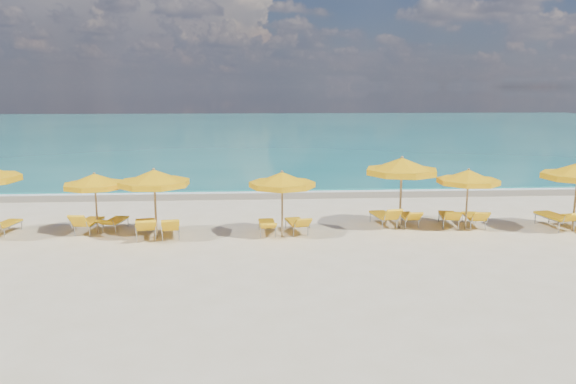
{
  "coord_description": "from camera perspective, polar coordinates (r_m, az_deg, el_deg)",
  "views": [
    {
      "loc": [
        -1.32,
        -18.76,
        5.01
      ],
      "look_at": [
        0.0,
        1.5,
        1.2
      ],
      "focal_mm": 35.0,
      "sensor_mm": 36.0,
      "label": 1
    }
  ],
  "objects": [
    {
      "name": "whitecap_near",
      "position": [
        36.41,
        -11.09,
        2.52
      ],
      "size": [
        14.0,
        0.36,
        0.05
      ],
      "primitive_type": "cube",
      "color": "white",
      "rests_on": "ground"
    },
    {
      "name": "wet_sand_band",
      "position": [
        26.67,
        -0.83,
        -0.2
      ],
      "size": [
        120.0,
        2.6,
        0.01
      ],
      "primitive_type": "cube",
      "color": "tan",
      "rests_on": "ground"
    },
    {
      "name": "lounger_2_right",
      "position": [
        20.91,
        -17.16,
        -3.18
      ],
      "size": [
        0.84,
        1.72,
        0.61
      ],
      "rotation": [
        0.0,
        0.0,
        -0.2
      ],
      "color": "#A5A8AD",
      "rests_on": "ground"
    },
    {
      "name": "lounger_5_right",
      "position": [
        21.11,
        12.07,
        -2.79
      ],
      "size": [
        0.59,
        1.64,
        0.71
      ],
      "rotation": [
        0.0,
        0.0,
        0.03
      ],
      "color": "#A5A8AD",
      "rests_on": "ground"
    },
    {
      "name": "lounger_6_left",
      "position": [
        21.39,
        16.01,
        -2.74
      ],
      "size": [
        0.91,
        1.86,
        0.77
      ],
      "rotation": [
        0.0,
        0.0,
        -0.19
      ],
      "color": "#A5A8AD",
      "rests_on": "ground"
    },
    {
      "name": "lounger_5_left",
      "position": [
        20.86,
        9.69,
        -2.78
      ],
      "size": [
        0.87,
        1.87,
        0.85
      ],
      "rotation": [
        0.0,
        0.0,
        0.15
      ],
      "color": "#A5A8AD",
      "rests_on": "ground"
    },
    {
      "name": "ground_plane",
      "position": [
        19.46,
        0.29,
        -4.29
      ],
      "size": [
        120.0,
        120.0,
        0.0
      ],
      "primitive_type": "plane",
      "color": "beige"
    },
    {
      "name": "lounger_4_left",
      "position": [
        19.48,
        -2.14,
        -3.67
      ],
      "size": [
        0.61,
        1.74,
        0.64
      ],
      "rotation": [
        0.0,
        0.0,
        0.03
      ],
      "color": "#A5A8AD",
      "rests_on": "ground"
    },
    {
      "name": "whitecap_far",
      "position": [
        44.05,
        8.53,
        3.98
      ],
      "size": [
        18.0,
        0.3,
        0.05
      ],
      "primitive_type": "cube",
      "color": "white",
      "rests_on": "ground"
    },
    {
      "name": "lounger_4_right",
      "position": [
        19.63,
        0.9,
        -3.53
      ],
      "size": [
        0.86,
        1.77,
        0.74
      ],
      "rotation": [
        0.0,
        0.0,
        0.19
      ],
      "color": "#A5A8AD",
      "rests_on": "ground"
    },
    {
      "name": "umbrella_6",
      "position": [
        20.69,
        17.85,
        1.43
      ],
      "size": [
        2.83,
        2.83,
        2.21
      ],
      "rotation": [
        0.0,
        0.0,
        0.37
      ],
      "color": "#9F804F",
      "rests_on": "ground"
    },
    {
      "name": "lounger_3_left",
      "position": [
        19.63,
        -14.27,
        -3.75
      ],
      "size": [
        1.05,
        2.12,
        0.87
      ],
      "rotation": [
        0.0,
        0.0,
        0.2
      ],
      "color": "#A5A8AD",
      "rests_on": "ground"
    },
    {
      "name": "umbrella_4",
      "position": [
        18.78,
        -0.6,
        1.21
      ],
      "size": [
        2.4,
        2.4,
        2.27
      ],
      "rotation": [
        0.0,
        0.0,
        -0.07
      ],
      "color": "#9F804F",
      "rests_on": "ground"
    },
    {
      "name": "lounger_2_left",
      "position": [
        20.85,
        -19.58,
        -3.28
      ],
      "size": [
        0.83,
        1.78,
        0.85
      ],
      "rotation": [
        0.0,
        0.0,
        -0.15
      ],
      "color": "#A5A8AD",
      "rests_on": "ground"
    },
    {
      "name": "umbrella_5",
      "position": [
        20.24,
        11.48,
        2.53
      ],
      "size": [
        2.86,
        2.86,
        2.62
      ],
      "rotation": [
        0.0,
        0.0,
        0.11
      ],
      "color": "#9F804F",
      "rests_on": "ground"
    },
    {
      "name": "foam_line",
      "position": [
        27.46,
        -0.91,
        0.11
      ],
      "size": [
        120.0,
        1.2,
        0.03
      ],
      "primitive_type": "cube",
      "color": "white",
      "rests_on": "ground"
    },
    {
      "name": "umbrella_3",
      "position": [
        19.0,
        -13.44,
        1.34
      ],
      "size": [
        3.02,
        3.02,
        2.39
      ],
      "rotation": [
        0.0,
        0.0,
        0.35
      ],
      "color": "#9F804F",
      "rests_on": "ground"
    },
    {
      "name": "lounger_7_left",
      "position": [
        22.43,
        25.5,
        -2.7
      ],
      "size": [
        0.95,
        2.1,
        0.83
      ],
      "rotation": [
        0.0,
        0.0,
        0.15
      ],
      "color": "#A5A8AD",
      "rests_on": "ground"
    },
    {
      "name": "lounger_3_right",
      "position": [
        19.51,
        -11.86,
        -3.8
      ],
      "size": [
        0.87,
        1.86,
        0.83
      ],
      "rotation": [
        0.0,
        0.0,
        0.15
      ],
      "color": "#A5A8AD",
      "rests_on": "ground"
    },
    {
      "name": "umbrella_2",
      "position": [
        20.25,
        -19.05,
        1.03
      ],
      "size": [
        2.41,
        2.41,
        2.16
      ],
      "rotation": [
        0.0,
        0.0,
        -0.14
      ],
      "color": "#9F804F",
      "rests_on": "ground"
    },
    {
      "name": "ocean",
      "position": [
        66.96,
        -2.61,
        6.32
      ],
      "size": [
        120.0,
        80.0,
        0.3
      ],
      "primitive_type": "cube",
      "color": "#157775",
      "rests_on": "ground"
    },
    {
      "name": "lounger_6_right",
      "position": [
        21.56,
        18.36,
        -2.78
      ],
      "size": [
        0.75,
        1.78,
        0.77
      ],
      "rotation": [
        0.0,
        0.0,
        -0.11
      ],
      "color": "#A5A8AD",
      "rests_on": "ground"
    },
    {
      "name": "lounger_1_right",
      "position": [
        21.83,
        -26.74,
        -3.26
      ],
      "size": [
        0.77,
        1.63,
        0.77
      ],
      "rotation": [
        0.0,
        0.0,
        -0.15
      ],
      "color": "#A5A8AD",
      "rests_on": "ground"
    }
  ]
}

